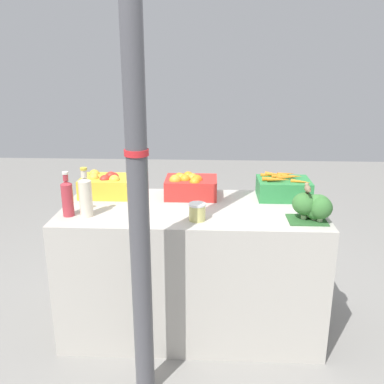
% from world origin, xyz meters
% --- Properties ---
extents(ground_plane, '(10.00, 10.00, 0.00)m').
position_xyz_m(ground_plane, '(0.00, 0.00, 0.00)').
color(ground_plane, gray).
extents(market_table, '(1.64, 0.77, 0.86)m').
position_xyz_m(market_table, '(0.00, 0.00, 0.43)').
color(market_table, '#B7B2A8').
rests_on(market_table, ground_plane).
extents(support_pole, '(0.11, 0.11, 2.44)m').
position_xyz_m(support_pole, '(-0.23, -0.63, 1.22)').
color(support_pole, '#4C4C51').
rests_on(support_pole, ground_plane).
extents(apple_crate, '(0.35, 0.27, 0.16)m').
position_xyz_m(apple_crate, '(-0.60, 0.22, 0.93)').
color(apple_crate, gold).
rests_on(apple_crate, market_table).
extents(orange_crate, '(0.35, 0.27, 0.17)m').
position_xyz_m(orange_crate, '(-0.02, 0.22, 0.93)').
color(orange_crate, red).
rests_on(orange_crate, market_table).
extents(carrot_crate, '(0.35, 0.27, 0.16)m').
position_xyz_m(carrot_crate, '(0.61, 0.22, 0.93)').
color(carrot_crate, '#2D8442').
rests_on(carrot_crate, market_table).
extents(broccoli_pile, '(0.24, 0.21, 0.17)m').
position_xyz_m(broccoli_pile, '(0.71, -0.20, 0.94)').
color(broccoli_pile, '#2D602D').
rests_on(broccoli_pile, market_table).
extents(juice_bottle_ruby, '(0.07, 0.07, 0.27)m').
position_xyz_m(juice_bottle_ruby, '(-0.73, -0.19, 0.97)').
color(juice_bottle_ruby, '#B2333D').
rests_on(juice_bottle_ruby, market_table).
extents(juice_bottle_cloudy, '(0.08, 0.08, 0.30)m').
position_xyz_m(juice_bottle_cloudy, '(-0.62, -0.19, 0.98)').
color(juice_bottle_cloudy, beige).
rests_on(juice_bottle_cloudy, market_table).
extents(pickle_jar, '(0.10, 0.10, 0.10)m').
position_xyz_m(pickle_jar, '(0.04, -0.23, 0.91)').
color(pickle_jar, '#D1CC75').
rests_on(pickle_jar, market_table).
extents(sparrow_bird, '(0.04, 0.14, 0.05)m').
position_xyz_m(sparrow_bird, '(0.67, -0.19, 1.05)').
color(sparrow_bird, '#4C3D2D').
rests_on(sparrow_bird, broccoli_pile).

